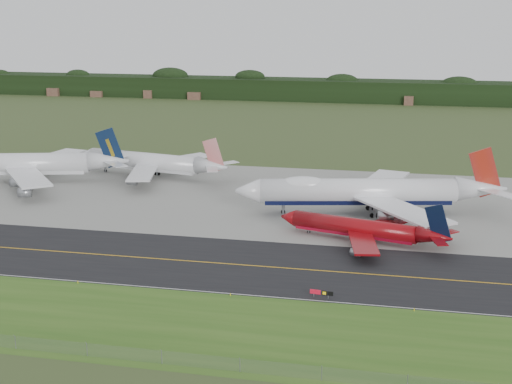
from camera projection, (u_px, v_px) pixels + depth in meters
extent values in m
plane|color=#334821|center=(264.00, 260.00, 150.94)|extent=(600.00, 600.00, 0.00)
cube|color=#2D5619|center=(222.00, 330.00, 117.75)|extent=(400.00, 30.00, 0.01)
cube|color=black|center=(260.00, 266.00, 147.14)|extent=(400.00, 32.00, 0.02)
cube|color=gray|center=(299.00, 199.00, 199.28)|extent=(400.00, 78.00, 0.01)
cube|color=orange|center=(260.00, 266.00, 147.14)|extent=(400.00, 0.40, 0.00)
cube|color=silver|center=(243.00, 295.00, 132.44)|extent=(400.00, 0.25, 0.00)
plane|color=slate|center=(200.00, 361.00, 105.16)|extent=(320.00, 0.00, 320.00)
cylinder|color=slate|center=(200.00, 361.00, 105.16)|extent=(0.10, 0.10, 2.20)
cube|color=black|center=(356.00, 91.00, 410.15)|extent=(700.00, 24.00, 12.00)
cylinder|color=white|center=(358.00, 191.00, 183.22)|extent=(50.58, 16.81, 6.39)
cube|color=black|center=(357.00, 199.00, 183.74)|extent=(47.78, 14.72, 2.24)
cone|color=white|center=(248.00, 191.00, 183.08)|extent=(7.50, 7.57, 6.39)
cone|color=white|center=(481.00, 189.00, 183.26)|extent=(14.33, 9.04, 6.39)
ellipsoid|color=white|center=(303.00, 184.00, 182.71)|extent=(13.90, 8.05, 4.08)
cube|color=white|center=(403.00, 210.00, 169.74)|extent=(24.44, 28.21, 0.55)
cube|color=white|center=(382.00, 182.00, 197.34)|extent=(15.22, 29.81, 0.55)
cube|color=#9F2112|center=(485.00, 172.00, 182.18)|extent=(9.10, 2.43, 13.25)
cylinder|color=gray|center=(385.00, 216.00, 170.76)|extent=(3.98, 3.36, 2.69)
cylinder|color=gray|center=(368.00, 189.00, 197.16)|extent=(3.98, 3.36, 2.69)
cylinder|color=gray|center=(421.00, 232.00, 158.79)|extent=(3.98, 3.36, 2.69)
cylinder|color=gray|center=(381.00, 178.00, 209.19)|extent=(3.98, 3.36, 2.69)
cylinder|color=black|center=(283.00, 212.00, 184.52)|extent=(1.23, 0.75, 1.15)
cylinder|color=slate|center=(375.00, 210.00, 180.84)|extent=(1.06, 1.06, 4.28)
cylinder|color=black|center=(375.00, 216.00, 181.23)|extent=(1.25, 0.80, 1.15)
cylinder|color=slate|center=(370.00, 202.00, 187.66)|extent=(1.06, 1.06, 4.28)
cylinder|color=black|center=(370.00, 208.00, 188.05)|extent=(1.25, 0.80, 1.15)
cylinder|color=maroon|center=(354.00, 226.00, 163.11)|extent=(29.28, 11.57, 3.96)
cube|color=maroon|center=(354.00, 232.00, 163.43)|extent=(27.60, 10.23, 1.39)
cone|color=maroon|center=(289.00, 217.00, 170.39)|extent=(4.58, 4.79, 3.96)
cone|color=maroon|center=(435.00, 237.00, 154.86)|extent=(8.50, 5.87, 3.96)
cube|color=maroon|center=(363.00, 243.00, 154.04)|extent=(7.94, 16.96, 0.45)
cube|color=maroon|center=(386.00, 223.00, 168.09)|extent=(14.59, 15.85, 0.45)
cube|color=black|center=(438.00, 224.00, 153.87)|extent=(6.12, 1.96, 9.02)
cylinder|color=gray|center=(356.00, 252.00, 151.08)|extent=(2.53, 2.18, 1.66)
cylinder|color=gray|center=(389.00, 223.00, 171.85)|extent=(2.53, 2.18, 1.66)
cylinder|color=black|center=(309.00, 232.00, 168.75)|extent=(0.77, 0.50, 0.71)
cylinder|color=slate|center=(360.00, 240.00, 160.75)|extent=(0.68, 0.68, 2.04)
cylinder|color=black|center=(360.00, 243.00, 160.91)|extent=(0.78, 0.53, 0.71)
cylinder|color=slate|center=(366.00, 235.00, 164.50)|extent=(0.68, 0.68, 2.04)
cylinder|color=black|center=(366.00, 237.00, 164.67)|extent=(0.78, 0.53, 0.71)
cylinder|color=silver|center=(12.00, 163.00, 217.51)|extent=(46.61, 17.59, 6.25)
cube|color=silver|center=(13.00, 170.00, 218.02)|extent=(43.97, 15.50, 2.19)
cone|color=silver|center=(109.00, 161.00, 218.66)|extent=(13.44, 9.10, 6.25)
cube|color=silver|center=(28.00, 177.00, 204.70)|extent=(24.12, 26.82, 0.55)
cube|color=silver|center=(51.00, 157.00, 231.59)|extent=(13.39, 28.87, 0.55)
cube|color=#0C1C38|center=(110.00, 148.00, 217.66)|extent=(8.60, 2.65, 12.61)
cylinder|color=gray|center=(16.00, 182.00, 205.55)|extent=(3.96, 3.39, 2.63)
cylinder|color=gray|center=(39.00, 163.00, 231.28)|extent=(3.96, 3.39, 2.63)
cylinder|color=gray|center=(25.00, 193.00, 194.10)|extent=(3.96, 3.39, 2.63)
cylinder|color=gray|center=(65.00, 156.00, 243.21)|extent=(3.96, 3.39, 2.63)
cylinder|color=slate|center=(22.00, 178.00, 215.31)|extent=(1.06, 1.06, 3.96)
cylinder|color=black|center=(23.00, 183.00, 215.66)|extent=(1.23, 0.82, 1.13)
cylinder|color=slate|center=(28.00, 173.00, 221.96)|extent=(1.06, 1.06, 3.96)
cylinder|color=black|center=(29.00, 177.00, 222.31)|extent=(1.23, 0.82, 1.13)
cylinder|color=silver|center=(143.00, 161.00, 225.22)|extent=(38.92, 13.29, 5.37)
cube|color=silver|center=(144.00, 166.00, 225.66)|extent=(36.75, 11.58, 1.88)
cone|color=silver|center=(87.00, 155.00, 233.72)|extent=(5.84, 6.26, 5.37)
cone|color=silver|center=(212.00, 166.00, 215.57)|extent=(11.09, 7.37, 5.37)
cube|color=silver|center=(143.00, 173.00, 213.00)|extent=(11.78, 23.14, 0.48)
cube|color=silver|center=(180.00, 159.00, 232.61)|extent=(18.90, 21.88, 0.48)
cube|color=red|center=(214.00, 155.00, 214.47)|extent=(7.33, 1.96, 10.67)
cylinder|color=gray|center=(132.00, 181.00, 208.80)|extent=(3.34, 2.81, 2.25)
cylinder|color=gray|center=(187.00, 160.00, 237.80)|extent=(3.34, 2.81, 2.25)
cylinder|color=black|center=(106.00, 171.00, 232.09)|extent=(1.04, 0.63, 0.97)
cylinder|color=slate|center=(147.00, 174.00, 222.22)|extent=(0.89, 0.89, 3.39)
cylinder|color=black|center=(147.00, 178.00, 222.52)|extent=(1.05, 0.67, 0.97)
cylinder|color=slate|center=(157.00, 170.00, 227.45)|extent=(0.89, 0.89, 3.39)
cylinder|color=black|center=(157.00, 174.00, 227.75)|extent=(1.05, 0.67, 0.97)
cylinder|color=slate|center=(314.00, 295.00, 131.37)|extent=(0.11, 0.11, 0.63)
cylinder|color=slate|center=(328.00, 297.00, 130.52)|extent=(0.11, 0.11, 0.63)
cube|color=maroon|center=(315.00, 292.00, 131.11)|extent=(2.00, 0.41, 0.82)
cube|color=black|center=(324.00, 293.00, 130.57)|extent=(0.92, 0.27, 0.82)
cube|color=black|center=(330.00, 294.00, 130.23)|extent=(1.10, 0.29, 0.82)
cylinder|color=yellow|center=(78.00, 282.00, 137.91)|extent=(0.16, 0.16, 0.50)
cylinder|color=yellow|center=(230.00, 295.00, 131.87)|extent=(0.16, 0.16, 0.50)
cylinder|color=yellow|center=(414.00, 310.00, 125.27)|extent=(0.16, 0.16, 0.50)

